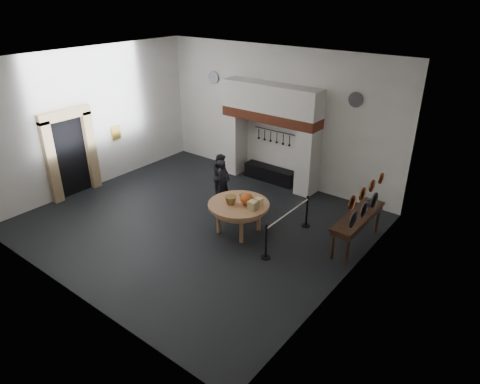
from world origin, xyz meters
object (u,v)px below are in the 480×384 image
Objects in this scene: visitor_near at (223,183)px; iron_range at (270,174)px; work_table at (239,205)px; side_table at (358,216)px; visitor_far at (221,176)px; barrier_post_far at (307,212)px; barrier_post_near at (266,243)px.

iron_range is at bearing -9.57° from visitor_near.
work_table is 3.13m from side_table.
barrier_post_far is (3.12, -0.01, -0.27)m from visitor_far.
visitor_near is at bearing -175.67° from side_table.
barrier_post_near is at bearing -127.18° from visitor_near.
barrier_post_near is (2.72, -1.61, -0.28)m from visitor_near.
visitor_far is at bearing 141.83° from work_table.
visitor_far is (-1.80, 1.41, -0.12)m from work_table.
iron_range is 4.63m from side_table.
side_table is at bearing 25.16° from work_table.
work_table is at bearing -133.37° from barrier_post_far.
barrier_post_far is (1.32, 1.40, -0.39)m from work_table.
iron_range is 3.67m from work_table.
visitor_near reaches higher than barrier_post_near.
work_table is 0.76× the size of side_table.
side_table is at bearing -128.02° from visitor_far.
barrier_post_far is at bearing -88.37° from visitor_near.
barrier_post_near is (2.59, -3.99, 0.20)m from iron_range.
visitor_near is 1.02× the size of visitor_far.
work_table is 1.13× the size of visitor_near.
work_table is 2.29m from visitor_far.
visitor_near is at bearing -172.03° from visitor_far.
barrier_post_near and barrier_post_far have the same top height.
side_table reaches higher than iron_range.
barrier_post_near is at bearing -90.00° from barrier_post_far.
iron_range is 0.86× the size of side_table.
barrier_post_near reaches higher than work_table.
visitor_far reaches higher than side_table.
barrier_post_near is 2.00m from barrier_post_far.
visitor_near is at bearing -171.88° from barrier_post_far.
side_table reaches higher than work_table.
side_table is (2.83, 1.33, 0.03)m from work_table.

